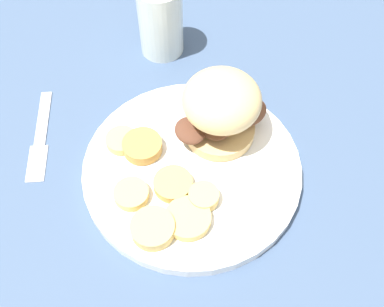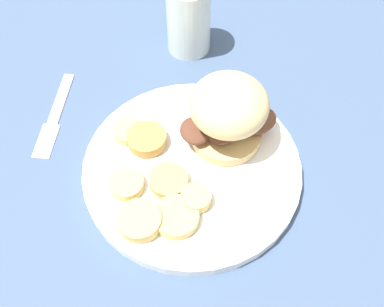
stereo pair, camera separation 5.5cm
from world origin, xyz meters
TOP-DOWN VIEW (x-y plane):
  - ground_plane at (0.00, 0.00)m, footprint 4.00×4.00m
  - dinner_plate at (0.00, 0.00)m, footprint 0.28×0.28m
  - sandwich at (0.06, 0.00)m, footprint 0.13×0.10m
  - potato_round_0 at (-0.07, -0.04)m, footprint 0.05×0.05m
  - potato_round_1 at (-0.03, -0.04)m, footprint 0.04×0.04m
  - potato_round_2 at (-0.10, -0.02)m, footprint 0.05×0.05m
  - potato_round_3 at (-0.08, 0.03)m, footprint 0.04×0.04m
  - potato_round_4 at (-0.02, 0.07)m, footprint 0.05×0.05m
  - potato_round_5 at (-0.04, 0.00)m, footprint 0.05×0.05m
  - potato_round_6 at (-0.03, 0.09)m, footprint 0.04×0.04m
  - fork at (-0.08, 0.20)m, footprint 0.13×0.11m
  - drinking_glass at (0.16, 0.17)m, footprint 0.07×0.07m

SIDE VIEW (x-z plane):
  - ground_plane at x=0.00m, z-range 0.00..0.00m
  - fork at x=-0.08m, z-range 0.00..0.00m
  - dinner_plate at x=0.00m, z-range 0.00..0.02m
  - potato_round_6 at x=-0.03m, z-range 0.02..0.03m
  - potato_round_3 at x=-0.08m, z-range 0.02..0.03m
  - potato_round_0 at x=-0.07m, z-range 0.02..0.03m
  - potato_round_5 at x=-0.04m, z-range 0.02..0.03m
  - potato_round_1 at x=-0.03m, z-range 0.02..0.03m
  - potato_round_4 at x=-0.02m, z-range 0.02..0.03m
  - potato_round_2 at x=-0.10m, z-range 0.02..0.03m
  - drinking_glass at x=0.16m, z-range 0.00..0.11m
  - sandwich at x=0.06m, z-range 0.02..0.12m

